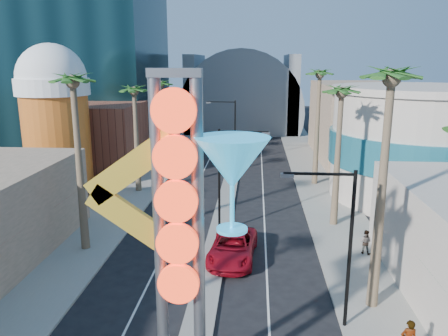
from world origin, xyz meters
TOP-DOWN VIEW (x-y plane):
  - sidewalk_west at (-9.50, 35.00)m, footprint 5.00×100.00m
  - sidewalk_east at (9.50, 35.00)m, footprint 5.00×100.00m
  - median at (0.00, 38.00)m, footprint 1.60×84.00m
  - brick_filler_west at (-16.00, 38.00)m, footprint 10.00×10.00m
  - filler_east at (16.00, 48.00)m, footprint 10.00×20.00m
  - beer_mug at (-17.00, 30.00)m, footprint 7.00×7.00m
  - turquoise_building at (18.00, 30.00)m, footprint 16.60×16.60m
  - canopy at (0.00, 72.00)m, footprint 22.00×16.00m
  - neon_sign at (0.82, 2.96)m, footprint 6.53×2.60m
  - streetlight_0 at (0.55, 20.00)m, footprint 3.79×0.25m
  - streetlight_1 at (-0.55, 44.00)m, footprint 3.79×0.25m
  - streetlight_2 at (6.72, 8.00)m, footprint 3.45×0.25m
  - palm_1 at (-9.00, 16.00)m, footprint 2.40×2.40m
  - palm_2 at (-9.00, 30.00)m, footprint 2.40×2.40m
  - palm_3 at (-9.00, 42.00)m, footprint 2.40×2.40m
  - palm_5 at (9.00, 10.00)m, footprint 2.40×2.40m
  - palm_6 at (9.00, 22.00)m, footprint 2.40×2.40m
  - palm_7 at (9.00, 34.00)m, footprint 2.40×2.40m
  - red_pickup at (1.29, 15.26)m, footprint 3.32×6.40m
  - pedestrian_b at (10.15, 16.50)m, footprint 1.01×0.93m

SIDE VIEW (x-z plane):
  - sidewalk_west at x=-9.50m, z-range 0.00..0.15m
  - sidewalk_east at x=9.50m, z-range 0.00..0.15m
  - median at x=0.00m, z-range 0.00..0.15m
  - red_pickup at x=1.29m, z-range 0.00..1.72m
  - pedestrian_b at x=10.15m, z-range 0.15..1.81m
  - brick_filler_west at x=-16.00m, z-range 0.00..8.00m
  - canopy at x=0.00m, z-range -6.69..15.31m
  - streetlight_2 at x=6.72m, z-range 0.83..8.83m
  - streetlight_0 at x=0.55m, z-range 0.88..8.88m
  - streetlight_1 at x=-0.55m, z-range 0.88..8.88m
  - filler_east at x=16.00m, z-range 0.00..10.00m
  - turquoise_building at x=18.00m, z-range -0.05..10.55m
  - neon_sign at x=0.82m, z-range 1.03..13.58m
  - beer_mug at x=-17.00m, z-range 0.59..15.09m
  - palm_2 at x=-9.00m, z-range 3.88..15.08m
  - palm_3 at x=-9.00m, z-range 3.88..15.08m
  - palm_6 at x=9.00m, z-range 4.08..15.78m
  - palm_1 at x=-9.00m, z-range 4.47..17.17m
  - palm_7 at x=9.00m, z-range 4.47..17.17m
  - palm_5 at x=9.00m, z-range 4.67..17.87m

